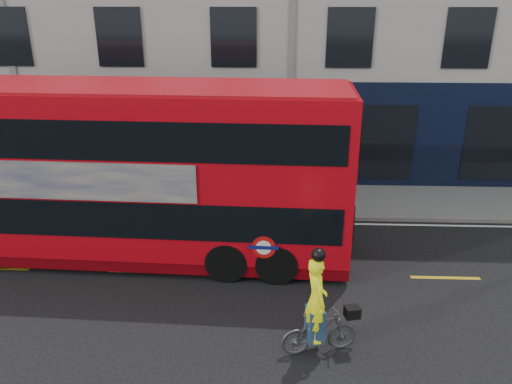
{
  "coord_description": "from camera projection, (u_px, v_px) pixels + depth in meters",
  "views": [
    {
      "loc": [
        -0.51,
        -9.96,
        6.94
      ],
      "look_at": [
        -1.02,
        2.79,
        1.83
      ],
      "focal_mm": 35.0,
      "sensor_mm": 36.0,
      "label": 1
    }
  ],
  "objects": [
    {
      "name": "ground",
      "position": [
        294.0,
        308.0,
        11.8
      ],
      "size": [
        120.0,
        120.0,
        0.0
      ],
      "primitive_type": "plane",
      "color": "black",
      "rests_on": "ground"
    },
    {
      "name": "pavement",
      "position": [
        289.0,
        200.0,
        17.81
      ],
      "size": [
        60.0,
        3.0,
        0.12
      ],
      "primitive_type": "cube",
      "color": "slate",
      "rests_on": "ground"
    },
    {
      "name": "kerb",
      "position": [
        289.0,
        217.0,
        16.41
      ],
      "size": [
        60.0,
        0.12,
        0.13
      ],
      "primitive_type": "cube",
      "color": "slate",
      "rests_on": "ground"
    },
    {
      "name": "road_edge_line",
      "position": [
        290.0,
        223.0,
        16.16
      ],
      "size": [
        58.0,
        0.1,
        0.01
      ],
      "primitive_type": "cube",
      "color": "silver",
      "rests_on": "ground"
    },
    {
      "name": "lane_dashes",
      "position": [
        292.0,
        275.0,
        13.19
      ],
      "size": [
        58.0,
        0.12,
        0.01
      ],
      "primitive_type": null,
      "color": "gold",
      "rests_on": "ground"
    },
    {
      "name": "bus",
      "position": [
        129.0,
        172.0,
        13.37
      ],
      "size": [
        12.0,
        3.17,
        4.8
      ],
      "rotation": [
        0.0,
        0.0,
        -0.04
      ],
      "color": "#BD0712",
      "rests_on": "ground"
    },
    {
      "name": "cyclist",
      "position": [
        318.0,
        318.0,
        10.05
      ],
      "size": [
        1.67,
        0.8,
        2.43
      ],
      "rotation": [
        0.0,
        0.0,
        0.23
      ],
      "color": "#4A4C4F",
      "rests_on": "ground"
    }
  ]
}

